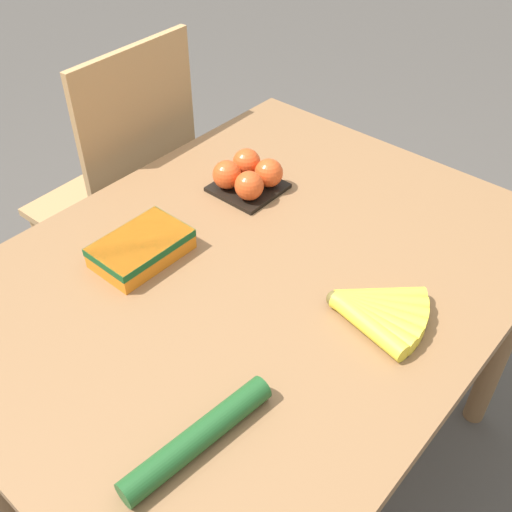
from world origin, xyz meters
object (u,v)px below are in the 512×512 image
(chair, at_px, (125,197))
(tomato_pack, at_px, (248,176))
(cucumber_near, at_px, (198,437))
(carrot_bag, at_px, (141,247))
(banana_bunch, at_px, (376,312))

(chair, bearing_deg, tomato_pack, 90.67)
(tomato_pack, xyz_separation_m, cucumber_near, (-0.57, -0.40, -0.02))
(chair, bearing_deg, carrot_bag, 55.43)
(chair, bearing_deg, banana_bunch, 79.68)
(carrot_bag, bearing_deg, banana_bunch, -69.98)
(tomato_pack, bearing_deg, chair, 92.49)
(chair, distance_m, cucumber_near, 1.07)
(carrot_bag, bearing_deg, tomato_pack, -0.42)
(banana_bunch, height_order, tomato_pack, tomato_pack)
(banana_bunch, xyz_separation_m, cucumber_near, (-0.40, 0.06, 0.00))
(chair, xyz_separation_m, cucumber_near, (-0.55, -0.88, 0.26))
(banana_bunch, xyz_separation_m, tomato_pack, (0.16, 0.46, 0.02))
(banana_bunch, bearing_deg, cucumber_near, 171.47)
(banana_bunch, relative_size, carrot_bag, 0.98)
(banana_bunch, distance_m, tomato_pack, 0.49)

